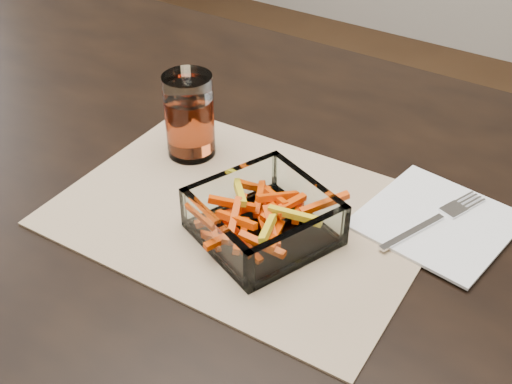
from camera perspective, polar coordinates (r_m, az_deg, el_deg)
dining_table at (r=0.96m, az=-5.97°, el=-1.33°), size 1.60×0.90×0.75m
placemat at (r=0.81m, az=-1.07°, el=-1.81°), size 0.46×0.34×0.00m
glass_bowl at (r=0.76m, az=0.66°, el=-2.49°), size 0.18×0.18×0.06m
tumbler at (r=0.89m, az=-5.92°, el=6.52°), size 0.07×0.07×0.12m
napkin at (r=0.82m, az=15.79°, el=-2.46°), size 0.19×0.19×0.00m
fork at (r=0.82m, az=15.72°, el=-2.33°), size 0.08×0.17×0.00m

